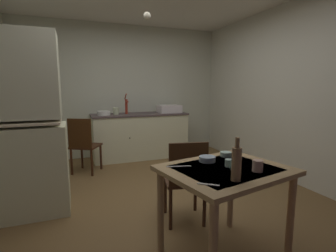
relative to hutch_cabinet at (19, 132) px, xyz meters
name	(u,v)px	position (x,y,z in m)	size (l,w,h in m)	color
ground_plane	(159,196)	(1.51, -0.11, -0.91)	(5.40, 5.40, 0.00)	brown
wall_back	(123,91)	(1.51, 2.14, 0.38)	(4.08, 0.10, 2.59)	beige
wall_right	(289,93)	(3.55, -0.11, 0.38)	(0.10, 4.50, 2.59)	beige
hutch_cabinet	(19,132)	(0.00, 0.00, 0.00)	(0.92, 0.54, 1.94)	beige
counter_cabinet	(140,135)	(1.76, 1.77, -0.48)	(1.83, 0.64, 0.87)	beige
sink_basin	(169,109)	(2.37, 1.77, 0.04)	(0.44, 0.34, 0.15)	white
hand_pump	(126,105)	(1.51, 1.81, 0.13)	(0.05, 0.27, 0.39)	maroon
mixing_bowl_counter	(104,113)	(1.07, 1.72, 0.00)	(0.24, 0.24, 0.08)	white
stoneware_crock	(116,111)	(1.30, 1.75, 0.02)	(0.11, 0.11, 0.13)	beige
dining_table	(225,182)	(1.62, -1.41, -0.27)	(1.06, 0.92, 0.76)	tan
chair_far_side	(186,179)	(1.57, -0.80, -0.44)	(0.47, 0.47, 0.86)	#3D2416
chair_by_counter	(84,144)	(0.68, 1.14, -0.43)	(0.55, 0.55, 0.90)	#3C1F10
serving_bowl_wide	(226,154)	(1.81, -1.13, -0.13)	(0.10, 0.10, 0.04)	#ADD1C1
soup_bowl_small	(207,159)	(1.58, -1.21, -0.13)	(0.14, 0.14, 0.04)	#9EB2C6
mug_tall	(235,165)	(1.66, -1.48, -0.11)	(0.06, 0.06, 0.08)	#ADD1C1
mug_dark	(258,166)	(1.80, -1.56, -0.11)	(0.08, 0.08, 0.09)	tan
teacup_cream	(229,163)	(1.66, -1.39, -0.12)	(0.06, 0.06, 0.06)	#ADD1C1
glass_bottle	(236,163)	(1.54, -1.67, -0.03)	(0.06, 0.06, 0.29)	olive
table_knife	(179,166)	(1.30, -1.26, -0.15)	(0.19, 0.02, 0.01)	silver
teaspoon_near_bowl	(208,184)	(1.33, -1.67, -0.15)	(0.14, 0.02, 0.01)	beige
teaspoon_by_cup	(258,162)	(1.95, -1.39, -0.15)	(0.13, 0.02, 0.01)	beige
pendant_bulb	(147,16)	(1.35, -0.21, 1.24)	(0.08, 0.08, 0.08)	#F9EFCC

